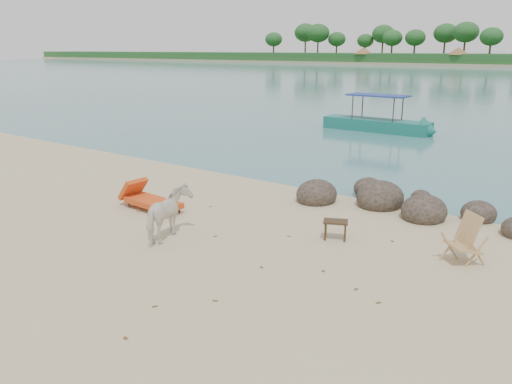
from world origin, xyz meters
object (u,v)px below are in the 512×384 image
(boat_near, at_px, (378,101))
(boulders, at_px, (392,203))
(deck_chair, at_px, (464,241))
(lounge_chair, at_px, (153,200))
(cow, at_px, (169,215))
(side_table, at_px, (335,231))

(boat_near, bearing_deg, boulders, -64.58)
(deck_chair, height_order, boat_near, boat_near)
(boulders, relative_size, lounge_chair, 2.89)
(boulders, relative_size, boat_near, 0.96)
(cow, bearing_deg, deck_chair, -173.86)
(side_table, relative_size, boat_near, 0.09)
(cow, height_order, boat_near, boat_near)
(cow, height_order, side_table, cow)
(lounge_chair, bearing_deg, boat_near, 96.14)
(cow, xyz_separation_m, boat_near, (-2.70, 18.72, 1.01))
(side_table, distance_m, deck_chair, 2.85)
(cow, relative_size, deck_chair, 1.43)
(boulders, relative_size, side_table, 11.21)
(boulders, relative_size, deck_chair, 6.29)
(deck_chair, xyz_separation_m, boat_near, (-8.73, 16.05, 1.12))
(lounge_chair, height_order, boat_near, boat_near)
(boulders, bearing_deg, cow, -122.75)
(deck_chair, bearing_deg, boulders, 176.68)
(deck_chair, relative_size, boat_near, 0.15)
(boulders, height_order, lounge_chair, boulders)
(boulders, xyz_separation_m, boat_near, (-6.15, 13.36, 1.43))
(cow, distance_m, deck_chair, 6.59)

